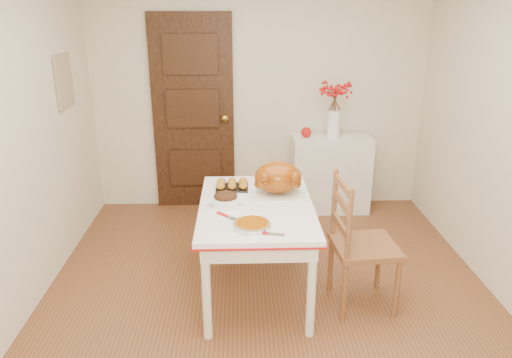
{
  "coord_description": "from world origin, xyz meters",
  "views": [
    {
      "loc": [
        -0.21,
        -3.09,
        2.15
      ],
      "look_at": [
        -0.1,
        0.25,
        0.92
      ],
      "focal_mm": 34.02,
      "sensor_mm": 36.0,
      "label": 1
    }
  ],
  "objects_px": {
    "sideboard": "(330,174)",
    "chair_oak": "(365,243)",
    "turkey_platter": "(278,179)",
    "pumpkin_pie": "(252,224)",
    "kitchen_table": "(256,249)"
  },
  "relations": [
    {
      "from": "sideboard",
      "to": "turkey_platter",
      "type": "relative_size",
      "value": 1.95
    },
    {
      "from": "pumpkin_pie",
      "to": "sideboard",
      "type": "bearing_deg",
      "value": 65.67
    },
    {
      "from": "sideboard",
      "to": "kitchen_table",
      "type": "xyz_separation_m",
      "value": [
        -0.85,
        -1.58,
        -0.04
      ]
    },
    {
      "from": "sideboard",
      "to": "pumpkin_pie",
      "type": "distance_m",
      "value": 2.2
    },
    {
      "from": "kitchen_table",
      "to": "pumpkin_pie",
      "type": "xyz_separation_m",
      "value": [
        -0.04,
        -0.39,
        0.4
      ]
    },
    {
      "from": "pumpkin_pie",
      "to": "turkey_platter",
      "type": "bearing_deg",
      "value": 69.13
    },
    {
      "from": "turkey_platter",
      "to": "pumpkin_pie",
      "type": "bearing_deg",
      "value": -116.77
    },
    {
      "from": "sideboard",
      "to": "kitchen_table",
      "type": "height_order",
      "value": "sideboard"
    },
    {
      "from": "sideboard",
      "to": "pumpkin_pie",
      "type": "xyz_separation_m",
      "value": [
        -0.89,
        -1.97,
        0.36
      ]
    },
    {
      "from": "sideboard",
      "to": "chair_oak",
      "type": "distance_m",
      "value": 1.77
    },
    {
      "from": "turkey_platter",
      "to": "pumpkin_pie",
      "type": "height_order",
      "value": "turkey_platter"
    },
    {
      "from": "chair_oak",
      "to": "pumpkin_pie",
      "type": "xyz_separation_m",
      "value": [
        -0.82,
        -0.21,
        0.26
      ]
    },
    {
      "from": "sideboard",
      "to": "turkey_platter",
      "type": "bearing_deg",
      "value": -115.64
    },
    {
      "from": "turkey_platter",
      "to": "pumpkin_pie",
      "type": "relative_size",
      "value": 1.68
    },
    {
      "from": "kitchen_table",
      "to": "pumpkin_pie",
      "type": "bearing_deg",
      "value": -95.98
    }
  ]
}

